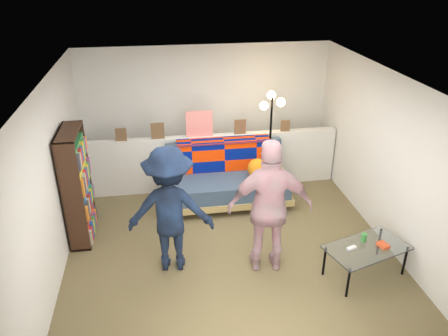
{
  "coord_description": "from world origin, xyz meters",
  "views": [
    {
      "loc": [
        -0.88,
        -5.1,
        3.77
      ],
      "look_at": [
        0.0,
        0.4,
        1.05
      ],
      "focal_mm": 35.0,
      "sensor_mm": 36.0,
      "label": 1
    }
  ],
  "objects_px": {
    "futon_sofa": "(228,179)",
    "floor_lamp": "(271,123)",
    "person_left": "(170,210)",
    "coffee_table": "(367,249)",
    "bookshelf": "(77,189)",
    "person_right": "(270,208)"
  },
  "relations": [
    {
      "from": "futon_sofa",
      "to": "person_right",
      "type": "xyz_separation_m",
      "value": [
        0.24,
        -1.8,
        0.5
      ]
    },
    {
      "from": "person_left",
      "to": "coffee_table",
      "type": "bearing_deg",
      "value": 173.18
    },
    {
      "from": "floor_lamp",
      "to": "person_right",
      "type": "bearing_deg",
      "value": -104.46
    },
    {
      "from": "bookshelf",
      "to": "person_right",
      "type": "height_order",
      "value": "person_right"
    },
    {
      "from": "futon_sofa",
      "to": "person_right",
      "type": "bearing_deg",
      "value": -82.45
    },
    {
      "from": "person_left",
      "to": "person_right",
      "type": "relative_size",
      "value": 0.94
    },
    {
      "from": "futon_sofa",
      "to": "floor_lamp",
      "type": "height_order",
      "value": "floor_lamp"
    },
    {
      "from": "bookshelf",
      "to": "coffee_table",
      "type": "distance_m",
      "value": 4.03
    },
    {
      "from": "futon_sofa",
      "to": "person_right",
      "type": "height_order",
      "value": "person_right"
    },
    {
      "from": "bookshelf",
      "to": "person_left",
      "type": "distance_m",
      "value": 1.56
    },
    {
      "from": "coffee_table",
      "to": "floor_lamp",
      "type": "distance_m",
      "value": 2.69
    },
    {
      "from": "floor_lamp",
      "to": "person_left",
      "type": "height_order",
      "value": "floor_lamp"
    },
    {
      "from": "floor_lamp",
      "to": "person_right",
      "type": "relative_size",
      "value": 0.97
    },
    {
      "from": "person_left",
      "to": "floor_lamp",
      "type": "bearing_deg",
      "value": -126.91
    },
    {
      "from": "futon_sofa",
      "to": "person_right",
      "type": "distance_m",
      "value": 1.88
    },
    {
      "from": "floor_lamp",
      "to": "person_left",
      "type": "xyz_separation_m",
      "value": [
        -1.79,
        -1.88,
        -0.4
      ]
    },
    {
      "from": "bookshelf",
      "to": "futon_sofa",
      "type": "bearing_deg",
      "value": 16.08
    },
    {
      "from": "coffee_table",
      "to": "floor_lamp",
      "type": "relative_size",
      "value": 0.66
    },
    {
      "from": "floor_lamp",
      "to": "person_right",
      "type": "height_order",
      "value": "person_right"
    },
    {
      "from": "person_right",
      "to": "bookshelf",
      "type": "bearing_deg",
      "value": -16.86
    },
    {
      "from": "coffee_table",
      "to": "person_left",
      "type": "height_order",
      "value": "person_left"
    },
    {
      "from": "futon_sofa",
      "to": "coffee_table",
      "type": "height_order",
      "value": "futon_sofa"
    }
  ]
}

